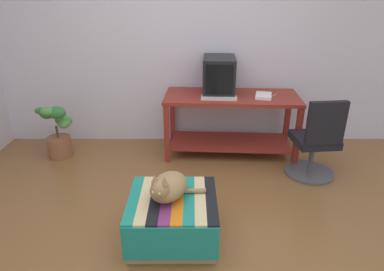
# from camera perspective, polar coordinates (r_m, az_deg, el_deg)

# --- Properties ---
(ground_plane) EXTENTS (14.00, 14.00, 0.00)m
(ground_plane) POSITION_cam_1_polar(r_m,az_deg,el_deg) (2.84, -1.39, -17.29)
(ground_plane) COLOR brown
(back_wall) EXTENTS (8.00, 0.10, 2.60)m
(back_wall) POSITION_cam_1_polar(r_m,az_deg,el_deg) (4.23, -0.92, 15.99)
(back_wall) COLOR silver
(back_wall) RESTS_ON ground_plane
(desk) EXTENTS (1.59, 0.75, 0.73)m
(desk) POSITION_cam_1_polar(r_m,az_deg,el_deg) (4.01, 6.64, 3.68)
(desk) COLOR maroon
(desk) RESTS_ON ground_plane
(tv_monitor) EXTENTS (0.40, 0.54, 0.42)m
(tv_monitor) POSITION_cam_1_polar(r_m,az_deg,el_deg) (3.98, 4.61, 10.16)
(tv_monitor) COLOR black
(tv_monitor) RESTS_ON desk
(keyboard) EXTENTS (0.41, 0.18, 0.02)m
(keyboard) POSITION_cam_1_polar(r_m,az_deg,el_deg) (3.79, 4.62, 6.42)
(keyboard) COLOR beige
(keyboard) RESTS_ON desk
(book) EXTENTS (0.23, 0.28, 0.03)m
(book) POSITION_cam_1_polar(r_m,az_deg,el_deg) (3.92, 12.09, 6.65)
(book) COLOR white
(book) RESTS_ON desk
(ottoman_with_blanket) EXTENTS (0.69, 0.67, 0.37)m
(ottoman_with_blanket) POSITION_cam_1_polar(r_m,az_deg,el_deg) (2.75, -3.26, -13.86)
(ottoman_with_blanket) COLOR tan
(ottoman_with_blanket) RESTS_ON ground_plane
(cat) EXTENTS (0.48, 0.44, 0.27)m
(cat) POSITION_cam_1_polar(r_m,az_deg,el_deg) (2.59, -4.13, -8.73)
(cat) COLOR #9E7A4C
(cat) RESTS_ON ottoman_with_blanket
(potted_plant) EXTENTS (0.38, 0.34, 0.67)m
(potted_plant) POSITION_cam_1_polar(r_m,az_deg,el_deg) (4.25, -21.89, 0.45)
(potted_plant) COLOR brown
(potted_plant) RESTS_ON ground_plane
(office_chair) EXTENTS (0.52, 0.52, 0.89)m
(office_chair) POSITION_cam_1_polar(r_m,az_deg,el_deg) (3.71, 20.37, -1.36)
(office_chair) COLOR #4C4C51
(office_chair) RESTS_ON ground_plane
(pen) EXTENTS (0.09, 0.12, 0.01)m
(pen) POSITION_cam_1_polar(r_m,az_deg,el_deg) (4.01, 13.81, 6.68)
(pen) COLOR #B7B7BC
(pen) RESTS_ON desk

